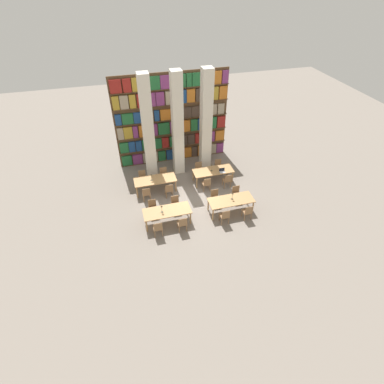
{
  "coord_description": "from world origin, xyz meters",
  "views": [
    {
      "loc": [
        -3.18,
        -11.94,
        10.46
      ],
      "look_at": [
        0.0,
        -0.13,
        0.69
      ],
      "focal_mm": 28.0,
      "sensor_mm": 36.0,
      "label": 1
    }
  ],
  "objects_px": {
    "pillar_center": "(178,126)",
    "chair_0": "(158,228)",
    "desk_lamp_2": "(151,176)",
    "chair_2": "(182,223)",
    "reading_table_3": "(213,171)",
    "chair_11": "(164,174)",
    "chair_13": "(199,169)",
    "chair_14": "(227,180)",
    "chair_12": "(207,184)",
    "chair_7": "(236,193)",
    "chair_15": "(218,166)",
    "reading_table_1": "(231,201)",
    "chair_6": "(248,212)",
    "laptop": "(222,171)",
    "pillar_left": "(148,129)",
    "chair_5": "(215,197)",
    "reading_table_0": "(167,212)",
    "chair_10": "(169,190)",
    "desk_lamp_3": "(212,166)",
    "desk_lamp_0": "(162,208)",
    "chair_3": "(175,203)",
    "chair_9": "(143,177)",
    "chair_4": "(225,216)",
    "chair_1": "(153,207)",
    "desk_lamp_1": "(232,195)",
    "reading_table_2": "(155,180)"
  },
  "relations": [
    {
      "from": "pillar_center",
      "to": "chair_0",
      "type": "distance_m",
      "value": 6.01
    },
    {
      "from": "chair_0",
      "to": "desk_lamp_2",
      "type": "distance_m",
      "value": 3.46
    },
    {
      "from": "chair_2",
      "to": "reading_table_3",
      "type": "bearing_deg",
      "value": 52.4
    },
    {
      "from": "chair_11",
      "to": "chair_13",
      "type": "bearing_deg",
      "value": 179.87
    },
    {
      "from": "chair_14",
      "to": "chair_2",
      "type": "bearing_deg",
      "value": -140.34
    },
    {
      "from": "chair_12",
      "to": "chair_14",
      "type": "bearing_deg",
      "value": 0.0
    },
    {
      "from": "pillar_center",
      "to": "chair_7",
      "type": "distance_m",
      "value": 4.93
    },
    {
      "from": "chair_11",
      "to": "chair_15",
      "type": "relative_size",
      "value": 1.0
    },
    {
      "from": "reading_table_1",
      "to": "chair_6",
      "type": "height_order",
      "value": "chair_6"
    },
    {
      "from": "chair_14",
      "to": "laptop",
      "type": "bearing_deg",
      "value": 106.35
    },
    {
      "from": "pillar_left",
      "to": "chair_5",
      "type": "bearing_deg",
      "value": -52.03
    },
    {
      "from": "reading_table_0",
      "to": "chair_15",
      "type": "distance_m",
      "value": 5.14
    },
    {
      "from": "pillar_left",
      "to": "chair_10",
      "type": "relative_size",
      "value": 6.73
    },
    {
      "from": "reading_table_1",
      "to": "desk_lamp_3",
      "type": "height_order",
      "value": "desk_lamp_3"
    },
    {
      "from": "reading_table_0",
      "to": "chair_5",
      "type": "relative_size",
      "value": 2.58
    },
    {
      "from": "reading_table_0",
      "to": "desk_lamp_3",
      "type": "bearing_deg",
      "value": 40.55
    },
    {
      "from": "reading_table_1",
      "to": "chair_13",
      "type": "relative_size",
      "value": 2.58
    },
    {
      "from": "chair_0",
      "to": "desk_lamp_0",
      "type": "distance_m",
      "value": 0.97
    },
    {
      "from": "chair_5",
      "to": "reading_table_3",
      "type": "distance_m",
      "value": 2.06
    },
    {
      "from": "desk_lamp_0",
      "to": "chair_7",
      "type": "xyz_separation_m",
      "value": [
        4.13,
        0.75,
        -0.56
      ]
    },
    {
      "from": "chair_6",
      "to": "desk_lamp_2",
      "type": "relative_size",
      "value": 2.1
    },
    {
      "from": "chair_3",
      "to": "chair_2",
      "type": "bearing_deg",
      "value": 90.0
    },
    {
      "from": "reading_table_3",
      "to": "chair_9",
      "type": "bearing_deg",
      "value": 169.23
    },
    {
      "from": "pillar_center",
      "to": "chair_4",
      "type": "height_order",
      "value": "pillar_center"
    },
    {
      "from": "chair_3",
      "to": "chair_4",
      "type": "relative_size",
      "value": 1.0
    },
    {
      "from": "chair_10",
      "to": "chair_2",
      "type": "bearing_deg",
      "value": -88.18
    },
    {
      "from": "chair_1",
      "to": "chair_5",
      "type": "height_order",
      "value": "same"
    },
    {
      "from": "desk_lamp_2",
      "to": "chair_13",
      "type": "bearing_deg",
      "value": 15.06
    },
    {
      "from": "desk_lamp_1",
      "to": "chair_4",
      "type": "bearing_deg",
      "value": -129.44
    },
    {
      "from": "chair_3",
      "to": "chair_13",
      "type": "relative_size",
      "value": 1.0
    },
    {
      "from": "chair_12",
      "to": "chair_13",
      "type": "bearing_deg",
      "value": 90.0
    },
    {
      "from": "reading_table_3",
      "to": "chair_7",
      "type": "bearing_deg",
      "value": -71.48
    },
    {
      "from": "chair_1",
      "to": "reading_table_2",
      "type": "xyz_separation_m",
      "value": [
        0.47,
        1.94,
        0.21
      ]
    },
    {
      "from": "chair_9",
      "to": "desk_lamp_3",
      "type": "xyz_separation_m",
      "value": [
        3.86,
        -0.77,
        0.58
      ]
    },
    {
      "from": "desk_lamp_0",
      "to": "chair_4",
      "type": "distance_m",
      "value": 3.08
    },
    {
      "from": "chair_4",
      "to": "reading_table_2",
      "type": "xyz_separation_m",
      "value": [
        -2.82,
        3.48,
        0.21
      ]
    },
    {
      "from": "desk_lamp_2",
      "to": "chair_15",
      "type": "distance_m",
      "value": 4.25
    },
    {
      "from": "chair_3",
      "to": "chair_15",
      "type": "xyz_separation_m",
      "value": [
        3.24,
        2.69,
        0.0
      ]
    },
    {
      "from": "reading_table_1",
      "to": "laptop",
      "type": "height_order",
      "value": "laptop"
    },
    {
      "from": "chair_11",
      "to": "chair_13",
      "type": "height_order",
      "value": "same"
    },
    {
      "from": "chair_13",
      "to": "chair_15",
      "type": "bearing_deg",
      "value": -180.0
    },
    {
      "from": "chair_1",
      "to": "chair_4",
      "type": "distance_m",
      "value": 3.63
    },
    {
      "from": "desk_lamp_0",
      "to": "reading_table_1",
      "type": "bearing_deg",
      "value": -0.04
    },
    {
      "from": "chair_3",
      "to": "chair_5",
      "type": "distance_m",
      "value": 2.12
    },
    {
      "from": "desk_lamp_1",
      "to": "laptop",
      "type": "distance_m",
      "value": 2.45
    },
    {
      "from": "chair_14",
      "to": "laptop",
      "type": "relative_size",
      "value": 2.79
    },
    {
      "from": "chair_5",
      "to": "desk_lamp_1",
      "type": "distance_m",
      "value": 1.11
    },
    {
      "from": "chair_10",
      "to": "chair_14",
      "type": "distance_m",
      "value": 3.33
    },
    {
      "from": "chair_0",
      "to": "chair_9",
      "type": "bearing_deg",
      "value": 91.96
    },
    {
      "from": "chair_5",
      "to": "chair_10",
      "type": "relative_size",
      "value": 1.0
    }
  ]
}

